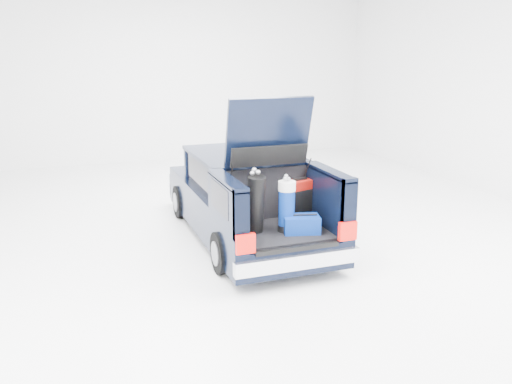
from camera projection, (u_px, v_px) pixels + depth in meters
name	position (u px, v px, depth m)	size (l,w,h in m)	color
ground	(246.00, 237.00, 9.31)	(14.00, 14.00, 0.00)	white
car	(244.00, 197.00, 9.23)	(1.87, 4.65, 2.47)	black
red_suitcase	(300.00, 200.00, 8.25)	(0.44, 0.35, 0.64)	#700903
black_golf_bag	(255.00, 204.00, 7.61)	(0.29, 0.37, 0.93)	black
blue_golf_bag	(287.00, 206.00, 7.67)	(0.29, 0.29, 0.83)	black
blue_duffel	(301.00, 224.00, 7.69)	(0.57, 0.45, 0.27)	navy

